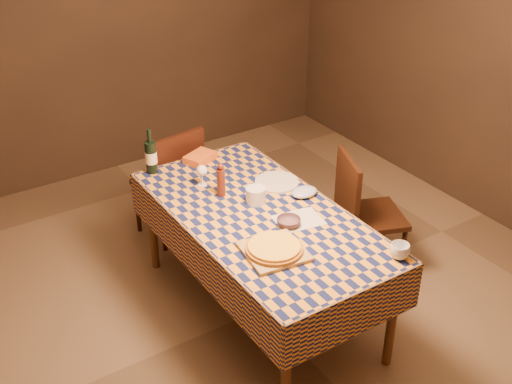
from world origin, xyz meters
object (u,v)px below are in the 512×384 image
Objects in this scene: pizza at (274,248)px; chair_right at (362,209)px; chair_far at (173,179)px; bowl at (289,222)px; wine_bottle at (151,156)px; dining_table at (260,224)px; white_plate at (277,182)px; cutting_board at (274,251)px.

pizza is 0.39× the size of chair_right.
bowl is at bearing -84.05° from chair_far.
wine_bottle is 0.34× the size of chair_right.
bowl is 1.34m from chair_far.
wine_bottle reaches higher than dining_table.
white_plate is at bearing 40.68° from dining_table.
dining_table is at bearing 67.22° from cutting_board.
pizza is 1.12m from chair_right.
pizza is 1.53m from chair_far.
chair_far is (0.10, 1.50, -0.26)m from cutting_board.
bowl is at bearing -69.39° from wine_bottle.
bowl is at bearing -165.65° from chair_right.
chair_far reaches higher than cutting_board.
cutting_board is at bearing -141.09° from bowl.
pizza is 1.26m from wine_bottle.
pizza is at bearing -141.09° from bowl.
white_plate is (0.47, 0.65, -0.00)m from cutting_board.
pizza is (-0.16, -0.39, 0.11)m from dining_table.
bowl is at bearing -116.72° from white_plate.
cutting_board is 0.36× the size of chair_right.
cutting_board is 0.92× the size of pizza.
white_plate is 0.66m from chair_right.
wine_bottle is 0.88m from white_plate.
white_plate is at bearing 54.36° from pizza.
wine_bottle is at bearing 110.61° from bowl.
pizza is 0.80m from white_plate.
chair_right reaches higher than dining_table.
bowl is 0.16× the size of chair_right.
dining_table is 5.14× the size of pizza.
cutting_board is 1.12× the size of white_plate.
white_plate is (0.30, 0.26, 0.08)m from dining_table.
chair_right is at bearing 20.99° from cutting_board.
pizza is at bearing -82.48° from wine_bottle.
bowl reaches higher than cutting_board.
dining_table is 1.98× the size of chair_right.
white_plate is 0.32× the size of chair_far.
chair_right reaches higher than pizza.
chair_right reaches higher than bowl.
bowl is 0.16× the size of chair_far.
wine_bottle is at bearing 110.97° from dining_table.
chair_right is at bearing -50.60° from chair_far.
chair_far reaches higher than dining_table.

